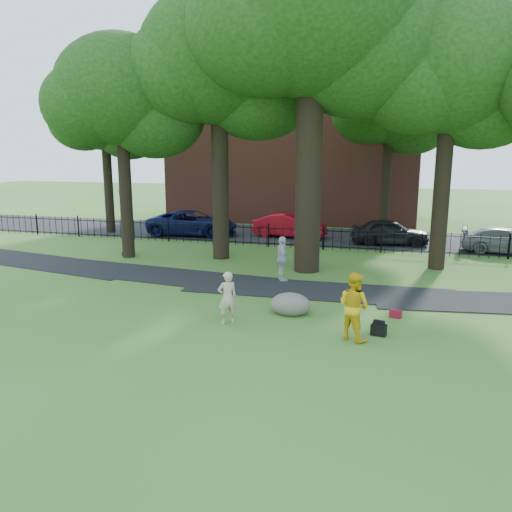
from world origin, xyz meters
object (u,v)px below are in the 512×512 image
(big_tree, at_px, (316,23))
(woman, at_px, (227,298))
(lamppost, at_px, (124,223))
(man, at_px, (354,306))
(boulder, at_px, (290,303))
(red_sedan, at_px, (290,226))

(big_tree, bearing_deg, woman, -99.54)
(woman, bearing_deg, lamppost, -79.64)
(big_tree, height_order, lamppost, big_tree)
(man, height_order, lamppost, lamppost)
(boulder, bearing_deg, red_sedan, 102.01)
(big_tree, distance_m, woman, 12.03)
(big_tree, relative_size, lamppost, 4.23)
(woman, bearing_deg, boulder, -174.79)
(big_tree, xyz_separation_m, woman, (-1.26, -7.49, -9.33))
(man, relative_size, red_sedan, 0.44)
(boulder, height_order, red_sedan, red_sedan)
(boulder, xyz_separation_m, red_sedan, (-3.03, 14.26, 0.35))
(woman, relative_size, man, 0.84)
(man, height_order, boulder, man)
(lamppost, bearing_deg, man, -20.94)
(boulder, bearing_deg, man, -38.41)
(man, distance_m, boulder, 2.78)
(big_tree, xyz_separation_m, lamppost, (-9.50, 0.70, -8.48))
(boulder, bearing_deg, woman, -139.95)
(red_sedan, bearing_deg, man, -154.03)
(lamppost, height_order, red_sedan, lamppost)
(woman, xyz_separation_m, man, (3.78, -0.29, 0.15))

